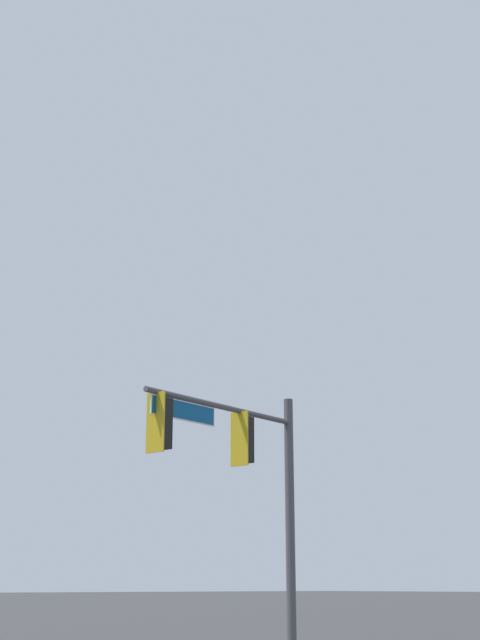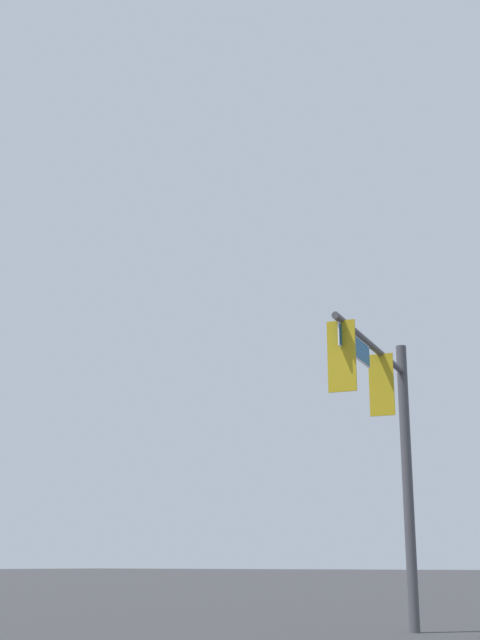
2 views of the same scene
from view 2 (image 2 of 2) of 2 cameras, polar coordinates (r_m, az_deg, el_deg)
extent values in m
cylinder|color=#47474C|center=(20.39, 10.68, -10.24)|extent=(0.23, 0.23, 6.27)
cylinder|color=#47474C|center=(18.27, 8.50, -1.72)|extent=(5.13, 1.21, 0.13)
cube|color=gold|center=(18.69, 9.05, -4.10)|extent=(0.14, 0.51, 1.30)
cube|color=black|center=(18.88, 9.19, -4.21)|extent=(0.42, 0.39, 1.10)
cylinder|color=black|center=(19.00, 9.11, -2.40)|extent=(0.04, 0.04, 0.12)
cylinder|color=#340503|center=(19.13, 9.29, -3.34)|extent=(0.07, 0.22, 0.22)
cylinder|color=#392D05|center=(19.07, 9.33, -4.31)|extent=(0.07, 0.22, 0.22)
cylinder|color=green|center=(19.01, 9.38, -5.29)|extent=(0.07, 0.22, 0.22)
cube|color=gold|center=(15.98, 6.52, -2.29)|extent=(0.14, 0.51, 1.30)
cube|color=black|center=(16.16, 6.71, -2.43)|extent=(0.42, 0.39, 1.10)
cylinder|color=black|center=(16.30, 6.65, -0.34)|extent=(0.04, 0.04, 0.12)
cylinder|color=#340503|center=(16.42, 6.88, -1.45)|extent=(0.07, 0.22, 0.22)
cylinder|color=#392D05|center=(16.35, 6.91, -2.57)|extent=(0.07, 0.22, 0.22)
cylinder|color=green|center=(16.28, 6.95, -3.71)|extent=(0.07, 0.22, 0.22)
cube|color=#0A4C7F|center=(16.89, 7.34, -1.66)|extent=(1.99, 0.46, 0.38)
cube|color=white|center=(16.89, 7.34, -1.66)|extent=(2.05, 0.46, 0.44)
camera|label=1|loc=(8.95, 103.28, 5.12)|focal=50.00mm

